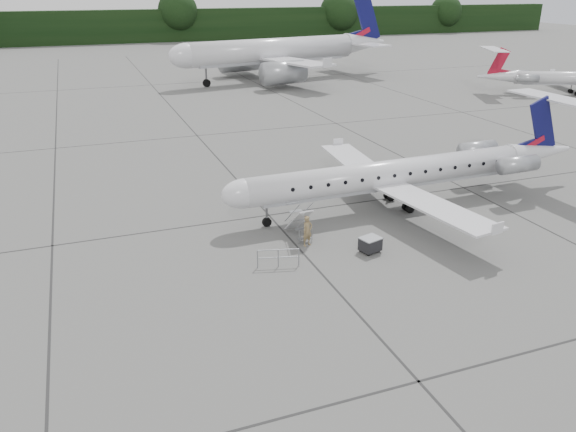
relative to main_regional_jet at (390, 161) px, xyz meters
name	(u,v)px	position (x,y,z in m)	size (l,w,h in m)	color
ground	(393,248)	(-2.81, -5.69, -3.27)	(320.00, 320.00, 0.00)	#5B5B59
treeline	(133,26)	(-2.81, 124.31, 0.73)	(260.00, 4.00, 8.00)	black
main_regional_jet	(390,161)	(0.00, 0.00, 0.00)	(25.52, 18.38, 6.54)	silver
airstair	(299,221)	(-7.30, -2.30, -2.25)	(0.85, 2.34, 2.05)	silver
passenger	(307,231)	(-7.27, -3.62, -2.36)	(0.66, 0.43, 1.82)	olive
safety_railing	(278,258)	(-9.73, -5.52, -2.77)	(2.20, 0.08, 1.00)	gray
baggage_cart	(370,244)	(-4.30, -5.65, -2.81)	(1.08, 0.87, 0.93)	black
bg_narrowbody	(273,38)	(10.44, 53.42, 3.08)	(35.39, 25.48, 12.70)	silver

